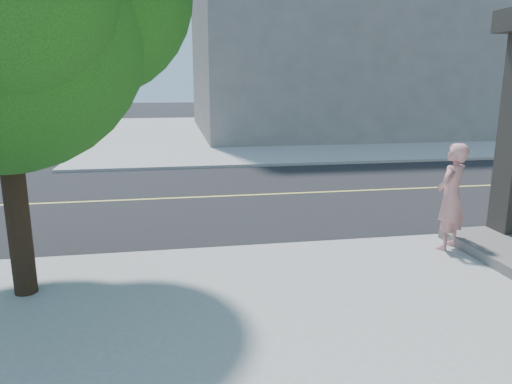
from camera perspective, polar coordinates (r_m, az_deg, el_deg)
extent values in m
cube|color=black|center=(13.71, -23.42, -1.25)|extent=(140.00, 9.00, 0.01)
cube|color=#969696|center=(31.79, 8.97, 7.33)|extent=(29.00, 25.00, 0.12)
cube|color=slate|center=(32.52, 10.02, 19.89)|extent=(18.00, 16.00, 14.00)
imported|color=#DA8C89|center=(9.35, 22.40, -0.53)|extent=(0.86, 0.79, 1.96)
cylinder|color=black|center=(7.44, -27.10, 0.72)|extent=(0.32, 0.32, 3.23)
cylinder|color=black|center=(7.51, -27.78, 5.19)|extent=(0.12, 0.12, 4.37)
cube|color=white|center=(7.44, -27.88, 9.16)|extent=(0.57, 0.04, 0.21)
cube|color=navy|center=(7.48, -27.46, 5.20)|extent=(0.47, 0.04, 0.57)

